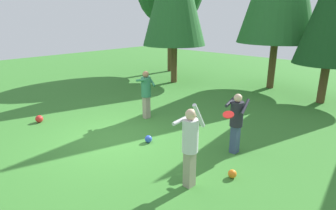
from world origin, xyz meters
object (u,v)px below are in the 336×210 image
at_px(person_thrower, 190,141).
at_px(person_catcher, 236,119).
at_px(ball_orange, 232,174).
at_px(frisbee, 228,115).
at_px(ball_blue, 148,139).
at_px(ball_red, 39,119).
at_px(person_bystander, 146,91).

xyz_separation_m(person_thrower, person_catcher, (-0.11, 2.08, -0.09)).
bearing_deg(ball_orange, frisbee, 134.23).
height_order(person_thrower, person_catcher, person_thrower).
bearing_deg(person_thrower, person_catcher, 3.86).
distance_m(person_catcher, ball_blue, 2.59).
relative_size(person_thrower, ball_blue, 9.12).
xyz_separation_m(ball_orange, ball_blue, (-2.79, 0.02, 0.01)).
bearing_deg(ball_blue, person_catcher, 27.93).
distance_m(person_thrower, person_catcher, 2.08).
height_order(frisbee, ball_blue, frisbee).
relative_size(person_catcher, ball_blue, 7.68).
bearing_deg(frisbee, ball_red, -162.83).
distance_m(person_catcher, person_bystander, 3.75).
xyz_separation_m(ball_blue, ball_red, (-3.98, -1.44, 0.02)).
distance_m(frisbee, ball_blue, 2.62).
height_order(ball_blue, ball_red, ball_red).
distance_m(person_thrower, ball_orange, 1.42).
distance_m(frisbee, ball_red, 6.66).
bearing_deg(ball_blue, ball_red, -160.10).
relative_size(frisbee, ball_orange, 1.63).
bearing_deg(ball_red, person_catcher, 22.84).
bearing_deg(ball_orange, person_bystander, 161.91).
relative_size(frisbee, ball_blue, 1.51).
xyz_separation_m(frisbee, ball_blue, (-2.29, -0.50, -1.17)).
height_order(person_thrower, person_bystander, person_thrower).
bearing_deg(frisbee, person_catcher, 101.39).
distance_m(person_thrower, ball_red, 6.34).
bearing_deg(person_catcher, ball_blue, -73.46).
height_order(person_bystander, ball_red, person_bystander).
height_order(person_catcher, frisbee, person_catcher).
height_order(person_bystander, ball_orange, person_bystander).
relative_size(person_bystander, ball_orange, 8.68).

